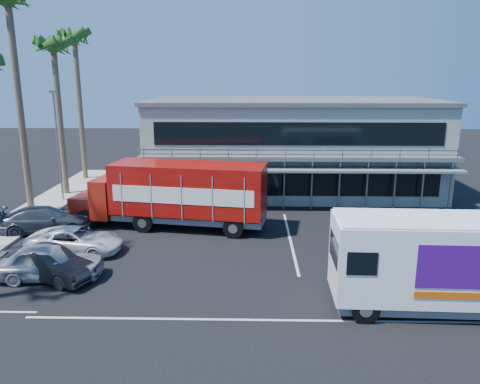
{
  "coord_description": "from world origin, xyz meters",
  "views": [
    {
      "loc": [
        -0.3,
        -22.22,
        9.15
      ],
      "look_at": [
        -0.92,
        5.03,
        2.3
      ],
      "focal_mm": 35.0,
      "sensor_mm": 36.0,
      "label": 1
    }
  ],
  "objects_px": {
    "parked_car_b": "(49,264)",
    "red_truck": "(176,193)",
    "white_van": "(434,262)",
    "parked_car_a": "(49,262)"
  },
  "relations": [
    {
      "from": "parked_car_b",
      "to": "red_truck",
      "type": "bearing_deg",
      "value": -8.32
    },
    {
      "from": "red_truck",
      "to": "white_van",
      "type": "height_order",
      "value": "red_truck"
    },
    {
      "from": "white_van",
      "to": "parked_car_b",
      "type": "distance_m",
      "value": 16.64
    },
    {
      "from": "white_van",
      "to": "parked_car_a",
      "type": "height_order",
      "value": "white_van"
    },
    {
      "from": "white_van",
      "to": "parked_car_b",
      "type": "xyz_separation_m",
      "value": [
        -16.4,
        2.5,
        -1.29
      ]
    },
    {
      "from": "red_truck",
      "to": "parked_car_a",
      "type": "bearing_deg",
      "value": -112.38
    },
    {
      "from": "white_van",
      "to": "parked_car_b",
      "type": "height_order",
      "value": "white_van"
    },
    {
      "from": "white_van",
      "to": "parked_car_a",
      "type": "distance_m",
      "value": 16.65
    },
    {
      "from": "red_truck",
      "to": "parked_car_b",
      "type": "height_order",
      "value": "red_truck"
    },
    {
      "from": "white_van",
      "to": "parked_car_b",
      "type": "bearing_deg",
      "value": 173.22
    }
  ]
}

